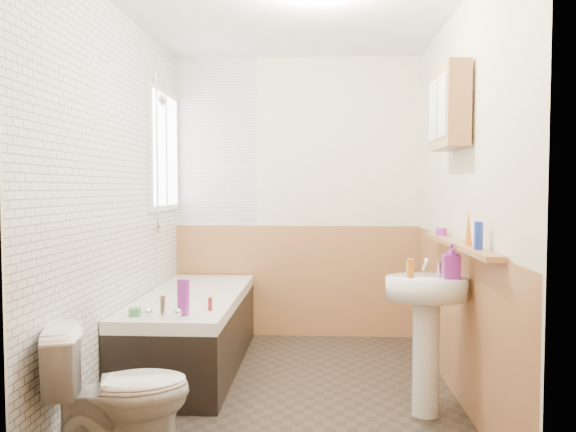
{
  "coord_description": "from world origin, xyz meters",
  "views": [
    {
      "loc": [
        0.21,
        -3.64,
        1.34
      ],
      "look_at": [
        0.0,
        0.15,
        1.15
      ],
      "focal_mm": 35.0,
      "sensor_mm": 36.0,
      "label": 1
    }
  ],
  "objects_px": {
    "medicine_cabinet": "(449,108)",
    "sink": "(426,317)",
    "toilet": "(119,394)",
    "pine_shelf": "(458,244)",
    "bathtub": "(193,329)"
  },
  "relations": [
    {
      "from": "pine_shelf",
      "to": "medicine_cabinet",
      "type": "bearing_deg",
      "value": 99.77
    },
    {
      "from": "pine_shelf",
      "to": "medicine_cabinet",
      "type": "xyz_separation_m",
      "value": [
        -0.03,
        0.16,
        0.83
      ]
    },
    {
      "from": "medicine_cabinet",
      "to": "sink",
      "type": "bearing_deg",
      "value": -122.81
    },
    {
      "from": "toilet",
      "to": "pine_shelf",
      "type": "height_order",
      "value": "pine_shelf"
    },
    {
      "from": "bathtub",
      "to": "pine_shelf",
      "type": "bearing_deg",
      "value": -21.45
    },
    {
      "from": "pine_shelf",
      "to": "medicine_cabinet",
      "type": "relative_size",
      "value": 2.69
    },
    {
      "from": "sink",
      "to": "medicine_cabinet",
      "type": "height_order",
      "value": "medicine_cabinet"
    },
    {
      "from": "sink",
      "to": "medicine_cabinet",
      "type": "xyz_separation_m",
      "value": [
        0.17,
        0.27,
        1.25
      ]
    },
    {
      "from": "medicine_cabinet",
      "to": "pine_shelf",
      "type": "bearing_deg",
      "value": -80.23
    },
    {
      "from": "sink",
      "to": "pine_shelf",
      "type": "xyz_separation_m",
      "value": [
        0.2,
        0.11,
        0.42
      ]
    },
    {
      "from": "toilet",
      "to": "bathtub",
      "type": "bearing_deg",
      "value": -20.63
    },
    {
      "from": "sink",
      "to": "bathtub",
      "type": "bearing_deg",
      "value": 166.16
    },
    {
      "from": "toilet",
      "to": "sink",
      "type": "relative_size",
      "value": 0.74
    },
    {
      "from": "toilet",
      "to": "pine_shelf",
      "type": "xyz_separation_m",
      "value": [
        1.8,
        0.76,
        0.67
      ]
    },
    {
      "from": "toilet",
      "to": "pine_shelf",
      "type": "relative_size",
      "value": 0.46
    }
  ]
}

